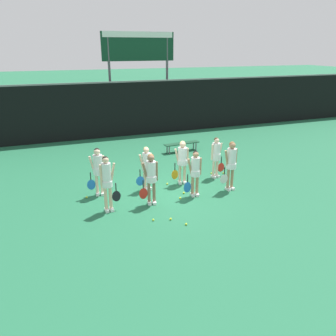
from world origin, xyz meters
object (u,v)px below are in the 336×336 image
(player_1, at_px, (151,175))
(player_4, at_px, (98,168))
(player_5, at_px, (146,165))
(player_2, at_px, (195,170))
(tennis_ball_4, at_px, (211,173))
(tennis_ball_9, at_px, (171,219))
(tennis_ball_7, at_px, (181,168))
(player_0, at_px, (107,180))
(tennis_ball_8, at_px, (180,198))
(scoreboard, at_px, (139,54))
(player_7, at_px, (216,154))
(player_3, at_px, (231,161))
(tennis_ball_3, at_px, (87,197))
(tennis_ball_0, at_px, (167,184))
(tennis_ball_2, at_px, (184,193))
(tennis_ball_6, at_px, (153,220))
(player_6, at_px, (182,159))
(tennis_ball_10, at_px, (223,173))
(tennis_ball_5, at_px, (186,224))
(tennis_ball_1, at_px, (92,187))
(bench_courtside, at_px, (182,144))

(player_1, relative_size, player_4, 1.01)
(player_5, bearing_deg, player_2, -42.04)
(tennis_ball_4, relative_size, tennis_ball_9, 0.95)
(player_5, height_order, tennis_ball_7, player_5)
(player_0, height_order, tennis_ball_4, player_0)
(player_0, height_order, tennis_ball_7, player_0)
(player_4, distance_m, tennis_ball_8, 2.99)
(scoreboard, xyz_separation_m, player_7, (0.63, -8.59, -3.54))
(player_4, bearing_deg, player_3, -4.92)
(scoreboard, height_order, tennis_ball_3, scoreboard)
(player_4, relative_size, tennis_ball_3, 23.82)
(tennis_ball_0, bearing_deg, player_3, -31.17)
(player_2, bearing_deg, tennis_ball_2, 147.60)
(player_1, xyz_separation_m, tennis_ball_6, (-0.30, -1.12, -0.99))
(scoreboard, distance_m, player_5, 9.73)
(tennis_ball_0, relative_size, tennis_ball_4, 1.02)
(player_2, xyz_separation_m, tennis_ball_2, (-0.29, 0.25, -0.91))
(player_6, height_order, tennis_ball_4, player_6)
(player_3, bearing_deg, scoreboard, 87.11)
(tennis_ball_4, relative_size, tennis_ball_10, 0.93)
(tennis_ball_3, distance_m, tennis_ball_5, 3.78)
(scoreboard, xyz_separation_m, tennis_ball_5, (-1.93, -11.65, -4.46))
(tennis_ball_8, height_order, tennis_ball_9, tennis_ball_8)
(player_5, distance_m, tennis_ball_2, 1.65)
(tennis_ball_4, bearing_deg, player_0, -159.03)
(player_2, xyz_separation_m, player_4, (-3.08, 1.22, 0.06))
(tennis_ball_6, bearing_deg, player_5, 77.81)
(tennis_ball_1, height_order, tennis_ball_7, tennis_ball_1)
(player_7, xyz_separation_m, tennis_ball_0, (-2.05, -0.07, -0.91))
(player_2, bearing_deg, tennis_ball_6, -138.99)
(tennis_ball_5, xyz_separation_m, tennis_ball_8, (0.50, 1.68, 0.00))
(player_3, distance_m, tennis_ball_1, 5.13)
(tennis_ball_10, bearing_deg, tennis_ball_4, 162.33)
(player_1, xyz_separation_m, tennis_ball_8, (1.02, -0.01, -0.99))
(tennis_ball_2, relative_size, tennis_ball_7, 1.08)
(tennis_ball_0, height_order, tennis_ball_6, tennis_ball_0)
(player_6, distance_m, tennis_ball_7, 1.80)
(player_6, bearing_deg, player_5, -166.63)
(player_2, relative_size, tennis_ball_10, 22.54)
(tennis_ball_3, bearing_deg, tennis_ball_1, 69.98)
(player_4, distance_m, tennis_ball_9, 3.21)
(tennis_ball_0, height_order, tennis_ball_3, tennis_ball_3)
(tennis_ball_9, bearing_deg, player_3, 25.99)
(player_0, relative_size, tennis_ball_3, 25.29)
(player_0, bearing_deg, tennis_ball_9, -40.38)
(player_4, bearing_deg, tennis_ball_5, -46.22)
(tennis_ball_5, bearing_deg, bench_courtside, 68.52)
(bench_courtside, xyz_separation_m, tennis_ball_10, (0.42, -3.45, -0.33))
(tennis_ball_8, bearing_deg, player_0, 179.95)
(tennis_ball_3, bearing_deg, player_2, -16.88)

